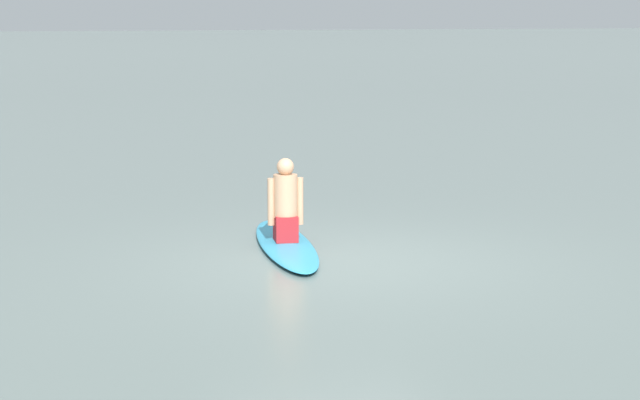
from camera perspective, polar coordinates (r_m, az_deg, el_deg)
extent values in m
plane|color=slate|center=(12.51, 1.08, -3.23)|extent=(400.00, 400.00, 0.00)
ellipsoid|color=#339EC6|center=(13.29, -1.77, -2.28)|extent=(1.30, 3.23, 0.09)
cube|color=#A51E23|center=(13.25, -1.77, -1.44)|extent=(0.33, 0.38, 0.31)
cylinder|color=tan|center=(13.19, -1.78, 0.22)|extent=(0.34, 0.34, 0.51)
sphere|color=tan|center=(13.13, -1.79, 1.71)|extent=(0.20, 0.20, 0.20)
cylinder|color=tan|center=(13.17, -2.53, -0.09)|extent=(0.10, 0.10, 0.56)
cylinder|color=tan|center=(13.22, -1.03, -0.05)|extent=(0.10, 0.10, 0.56)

